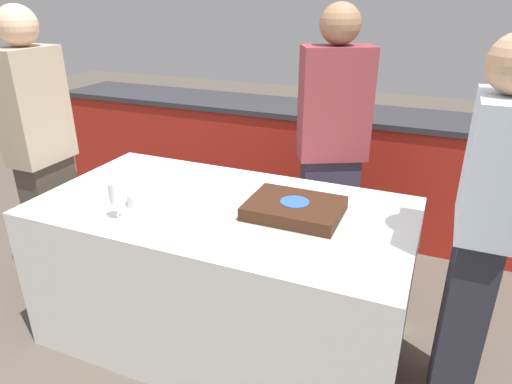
{
  "coord_description": "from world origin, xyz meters",
  "views": [
    {
      "loc": [
        0.93,
        -1.77,
        1.72
      ],
      "look_at": [
        0.18,
        0.0,
        0.88
      ],
      "focal_mm": 32.0,
      "sensor_mm": 36.0,
      "label": 1
    }
  ],
  "objects_px": {
    "plate_stack": "(151,197)",
    "wine_glass": "(115,194)",
    "person_seated_left": "(43,156)",
    "person_seated_right": "(479,239)",
    "person_cutting_cake": "(331,152)",
    "cake": "(294,209)"
  },
  "relations": [
    {
      "from": "plate_stack",
      "to": "wine_glass",
      "type": "distance_m",
      "value": 0.22
    },
    {
      "from": "person_seated_left",
      "to": "person_seated_right",
      "type": "relative_size",
      "value": 1.04
    },
    {
      "from": "plate_stack",
      "to": "person_seated_right",
      "type": "xyz_separation_m",
      "value": [
        1.45,
        0.12,
        0.02
      ]
    },
    {
      "from": "plate_stack",
      "to": "person_seated_right",
      "type": "height_order",
      "value": "person_seated_right"
    },
    {
      "from": "person_seated_left",
      "to": "plate_stack",
      "type": "bearing_deg",
      "value": -98.22
    },
    {
      "from": "person_cutting_cake",
      "to": "person_seated_right",
      "type": "bearing_deg",
      "value": 110.77
    },
    {
      "from": "person_cutting_cake",
      "to": "wine_glass",
      "type": "bearing_deg",
      "value": 27.2
    },
    {
      "from": "plate_stack",
      "to": "person_cutting_cake",
      "type": "relative_size",
      "value": 0.14
    },
    {
      "from": "person_seated_left",
      "to": "person_seated_right",
      "type": "distance_m",
      "value": 2.25
    },
    {
      "from": "cake",
      "to": "plate_stack",
      "type": "bearing_deg",
      "value": -167.72
    },
    {
      "from": "wine_glass",
      "to": "person_seated_right",
      "type": "distance_m",
      "value": 1.53
    },
    {
      "from": "person_seated_right",
      "to": "wine_glass",
      "type": "bearing_deg",
      "value": -78.11
    },
    {
      "from": "person_seated_left",
      "to": "cake",
      "type": "bearing_deg",
      "value": -88.74
    },
    {
      "from": "plate_stack",
      "to": "person_seated_left",
      "type": "height_order",
      "value": "person_seated_left"
    },
    {
      "from": "cake",
      "to": "person_cutting_cake",
      "type": "bearing_deg",
      "value": 90.0
    },
    {
      "from": "wine_glass",
      "to": "person_seated_right",
      "type": "height_order",
      "value": "person_seated_right"
    },
    {
      "from": "plate_stack",
      "to": "person_cutting_cake",
      "type": "xyz_separation_m",
      "value": [
        0.68,
        0.81,
        0.07
      ]
    },
    {
      "from": "cake",
      "to": "plate_stack",
      "type": "height_order",
      "value": "plate_stack"
    },
    {
      "from": "plate_stack",
      "to": "wine_glass",
      "type": "relative_size",
      "value": 1.3
    },
    {
      "from": "cake",
      "to": "wine_glass",
      "type": "height_order",
      "value": "wine_glass"
    },
    {
      "from": "cake",
      "to": "person_seated_left",
      "type": "xyz_separation_m",
      "value": [
        -1.48,
        -0.03,
        0.07
      ]
    },
    {
      "from": "wine_glass",
      "to": "person_seated_left",
      "type": "bearing_deg",
      "value": 157.47
    }
  ]
}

